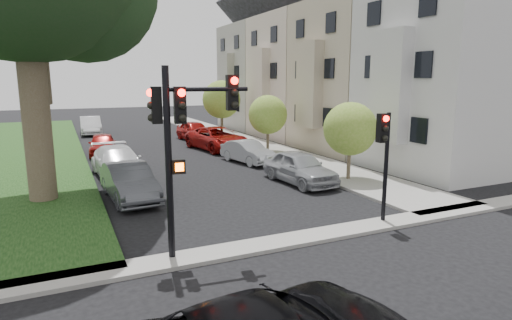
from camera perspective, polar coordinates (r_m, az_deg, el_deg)
name	(u,v)px	position (r m, az deg, el deg)	size (l,w,h in m)	color
ground	(336,267)	(11.77, 10.56, -13.81)	(140.00, 140.00, 0.00)	black
grass_strip	(18,151)	(33.13, -29.14, 1.03)	(8.00, 44.00, 0.12)	black
sidewalk_right	(234,138)	(35.51, -2.96, 2.94)	(3.50, 44.00, 0.12)	#A19E98
sidewalk_cross	(297,239)	(13.29, 5.52, -10.46)	(60.00, 1.00, 0.12)	#A19E98
house_a	(449,39)	(25.18, 24.34, 14.54)	(7.70, 7.55, 15.97)	silver
house_b	(358,48)	(30.66, 13.44, 14.32)	(7.70, 7.55, 15.97)	gray
house_c	(301,54)	(36.87, 6.03, 13.89)	(7.70, 7.55, 15.97)	#B8A999
house_d	(262,58)	(43.48, 0.84, 13.45)	(7.70, 7.55, 15.97)	#A39E88
small_tree_a	(350,129)	(20.79, 12.44, 4.07)	(2.54, 2.54, 3.81)	#4F3F27
small_tree_b	(268,115)	(28.28, 1.58, 6.06)	(2.57, 2.57, 3.85)	#4F3F27
small_tree_c	(222,100)	(36.29, -4.62, 8.03)	(3.19, 3.19, 4.78)	#4F3F27
traffic_signal_main	(183,129)	(11.36, -9.76, 4.15)	(2.54, 0.66, 5.19)	black
traffic_signal_secondary	(384,147)	(14.71, 16.71, 1.62)	(0.48, 0.39, 3.78)	black
car_parked_0	(300,167)	(20.26, 5.83, -0.98)	(1.81, 4.49, 1.53)	#999BA0
car_parked_1	(248,152)	(25.14, -1.12, 1.10)	(1.39, 3.98, 1.31)	#999BA0
car_parked_2	(217,139)	(29.88, -5.17, 2.86)	(2.63, 5.70, 1.58)	maroon
car_parked_3	(195,131)	(34.73, -8.17, 3.87)	(1.85, 4.59, 1.57)	maroon
car_parked_5	(129,182)	(18.10, -16.56, -2.84)	(1.58, 4.53, 1.49)	#3F4247
car_parked_6	(118,162)	(22.57, -17.92, -0.26)	(2.13, 5.23, 1.52)	silver
car_parked_7	(103,144)	(29.46, -19.77, 1.99)	(1.67, 4.14, 1.41)	maroon
car_parked_9	(91,126)	(40.97, -21.18, 4.30)	(1.68, 4.83, 1.59)	silver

